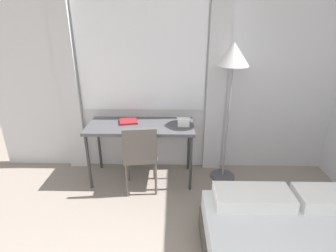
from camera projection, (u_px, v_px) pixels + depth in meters
The scene contains 6 objects.
wall_back_with_window at pixel (176, 71), 3.32m from camera, with size 5.00×0.13×2.70m.
desk at pixel (141, 129), 3.25m from camera, with size 1.31×0.56×0.76m.
desk_chair at pixel (140, 153), 3.06m from camera, with size 0.45×0.45×0.87m.
standing_lamp at pixel (232, 67), 2.96m from camera, with size 0.37×0.37×1.73m.
telephone at pixel (183, 122), 3.19m from camera, with size 0.16×0.13×0.10m.
book at pixel (128, 121), 3.29m from camera, with size 0.26×0.24×0.02m.
Camera 1 is at (-0.10, 0.05, 1.97)m, focal length 28.00 mm.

